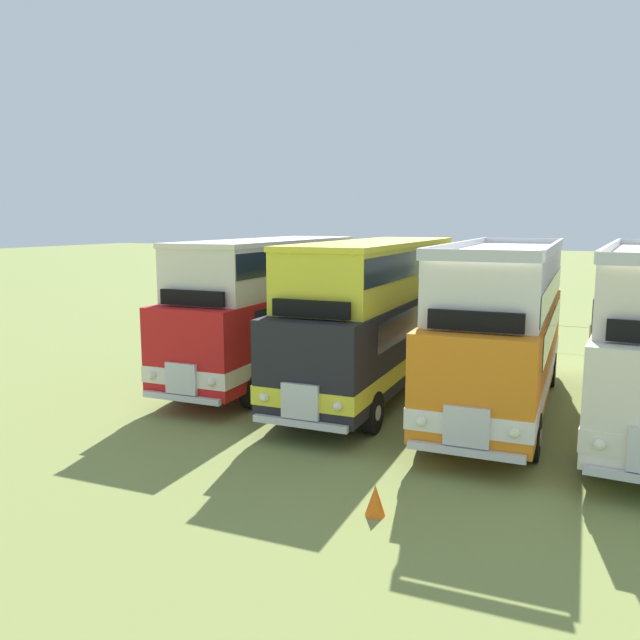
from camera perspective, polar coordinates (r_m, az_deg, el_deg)
The scene contains 6 objects.
ground_plane at distance 18.29m, azimuth 15.77°, elevation -7.57°, with size 200.00×200.00×0.00m, color olive.
bus_first_in_row at distance 20.57m, azimuth -4.55°, elevation 1.57°, with size 2.77×9.82×4.49m.
bus_second_in_row at distance 18.79m, azimuth 4.94°, elevation 0.88°, with size 2.73×10.42×4.49m.
bus_third_in_row at distance 17.66m, azimuth 16.02°, elevation -0.32°, with size 2.77×10.35×4.52m.
cone_near_end at distance 11.51m, azimuth 4.97°, elevation -15.78°, with size 0.36×0.36×0.55m, color orange.
rope_fence_line at distance 27.25m, azimuth 18.68°, elevation -0.93°, with size 20.89×0.08×1.05m.
Camera 1 is at (2.33, -17.42, 5.07)m, focal length 35.72 mm.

